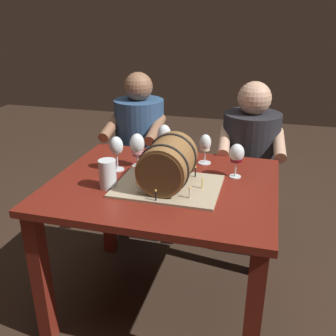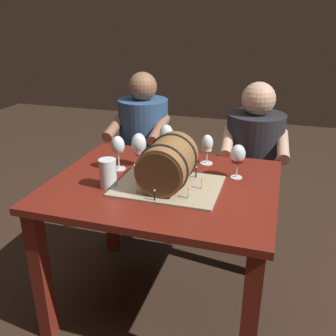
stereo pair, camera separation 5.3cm
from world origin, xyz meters
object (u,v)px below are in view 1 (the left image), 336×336
object	(u,v)px
barrel_cake	(168,166)
person_seated_right	(248,173)
dining_table	(163,204)
wine_glass_amber	(164,136)
wine_glass_red	(237,155)
wine_glass_rose	(137,145)
wine_glass_white	(205,144)
beer_pint	(108,175)
person_seated_left	(140,162)
wine_glass_empty	(116,147)

from	to	relation	value
barrel_cake	person_seated_right	world-z (taller)	person_seated_right
dining_table	wine_glass_amber	world-z (taller)	wine_glass_amber
wine_glass_red	wine_glass_amber	xyz separation A→B (m)	(-0.42, 0.14, 0.02)
dining_table	wine_glass_rose	world-z (taller)	wine_glass_rose
wine_glass_amber	person_seated_right	distance (m)	0.72
barrel_cake	wine_glass_white	xyz separation A→B (m)	(0.11, 0.35, -0.00)
wine_glass_white	beer_pint	bearing A→B (deg)	-132.06
dining_table	person_seated_left	xyz separation A→B (m)	(-0.38, 0.73, -0.09)
person_seated_right	wine_glass_rose	bearing A→B (deg)	-135.28
wine_glass_white	wine_glass_amber	bearing A→B (deg)	-179.08
barrel_cake	wine_glass_rose	size ratio (longest dim) A/B	2.69
wine_glass_white	person_seated_left	distance (m)	0.75
wine_glass_rose	wine_glass_red	bearing A→B (deg)	-0.88
wine_glass_white	wine_glass_red	distance (m)	0.23
wine_glass_red	person_seated_left	world-z (taller)	person_seated_left
wine_glass_white	person_seated_right	bearing A→B (deg)	62.27
wine_glass_red	wine_glass_empty	world-z (taller)	wine_glass_empty
barrel_cake	wine_glass_white	world-z (taller)	barrel_cake
wine_glass_amber	beer_pint	bearing A→B (deg)	-110.28
wine_glass_empty	person_seated_right	size ratio (longest dim) A/B	0.16
wine_glass_white	person_seated_right	distance (m)	0.58
dining_table	person_seated_left	world-z (taller)	person_seated_left
dining_table	wine_glass_amber	distance (m)	0.41
wine_glass_rose	wine_glass_amber	size ratio (longest dim) A/B	0.90
wine_glass_rose	wine_glass_amber	xyz separation A→B (m)	(0.11, 0.13, 0.02)
dining_table	wine_glass_empty	world-z (taller)	wine_glass_empty
wine_glass_amber	wine_glass_empty	distance (m)	0.29
wine_glass_amber	person_seated_right	world-z (taller)	person_seated_right
wine_glass_rose	person_seated_left	xyz separation A→B (m)	(-0.19, 0.56, -0.33)
barrel_cake	beer_pint	xyz separation A→B (m)	(-0.28, -0.08, -0.05)
wine_glass_empty	person_seated_left	distance (m)	0.73
person_seated_left	barrel_cake	bearing A→B (deg)	-61.91
barrel_cake	wine_glass_amber	xyz separation A→B (m)	(-0.12, 0.35, 0.03)
dining_table	barrel_cake	xyz separation A→B (m)	(0.04, -0.05, 0.24)
wine_glass_rose	person_seated_left	distance (m)	0.68
wine_glass_rose	person_seated_right	xyz separation A→B (m)	(0.57, 0.56, -0.33)
wine_glass_red	person_seated_left	size ratio (longest dim) A/B	0.15
wine_glass_white	wine_glass_empty	size ratio (longest dim) A/B	0.90
wine_glass_empty	dining_table	bearing A→B (deg)	-17.16
wine_glass_rose	person_seated_right	world-z (taller)	person_seated_right
wine_glass_amber	beer_pint	distance (m)	0.46
beer_pint	person_seated_left	distance (m)	0.91
dining_table	wine_glass_white	xyz separation A→B (m)	(0.15, 0.30, 0.24)
wine_glass_amber	person_seated_left	distance (m)	0.63
wine_glass_amber	person_seated_right	size ratio (longest dim) A/B	0.18
wine_glass_amber	person_seated_right	xyz separation A→B (m)	(0.46, 0.43, -0.35)
person_seated_left	beer_pint	bearing A→B (deg)	-80.64
wine_glass_white	wine_glass_empty	world-z (taller)	wine_glass_empty
barrel_cake	person_seated_left	size ratio (longest dim) A/B	0.42
dining_table	wine_glass_rose	distance (m)	0.35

